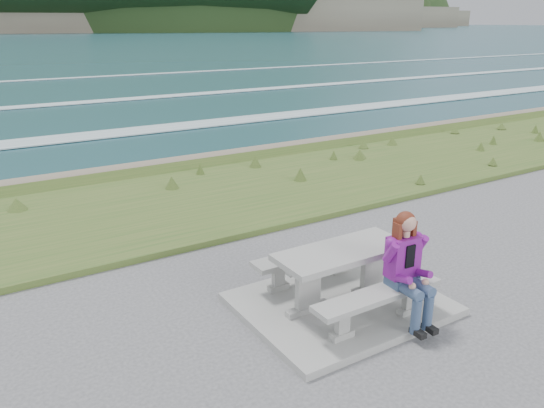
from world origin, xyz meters
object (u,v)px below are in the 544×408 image
picnic_table (342,261)px  seated_woman (409,284)px  bench_seaward (310,258)px  bench_landward (378,300)px

picnic_table → seated_woman: size_ratio=1.29×
bench_seaward → seated_woman: (0.37, -1.53, 0.17)m
bench_landward → bench_seaward: size_ratio=1.00×
picnic_table → bench_seaward: 0.74m
bench_landward → picnic_table: bearing=90.0°
picnic_table → bench_landward: 0.74m
bench_landward → seated_woman: bearing=-19.6°
bench_seaward → bench_landward: bearing=-90.0°
picnic_table → bench_landward: bearing=-90.0°
bench_landward → bench_seaward: same height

